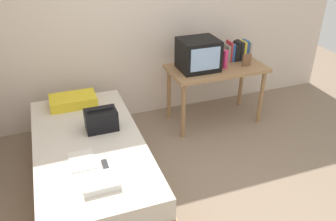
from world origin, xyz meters
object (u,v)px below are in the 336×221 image
at_px(handbag, 101,120).
at_px(magazine, 82,160).
at_px(bed, 91,163).
at_px(folded_towel, 100,182).
at_px(picture_frame, 247,60).
at_px(pillow, 73,101).
at_px(water_bottle, 225,59).
at_px(book_row, 238,51).
at_px(tv, 198,55).
at_px(remote_dark, 105,166).
at_px(desk, 216,74).

height_order(handbag, magazine, handbag).
height_order(bed, folded_towel, folded_towel).
bearing_deg(bed, picture_frame, 17.22).
bearing_deg(handbag, pillow, 108.79).
relative_size(water_bottle, magazine, 0.75).
bearing_deg(book_row, picture_frame, -91.93).
bearing_deg(tv, handbag, -155.85).
distance_m(handbag, remote_dark, 0.60).
bearing_deg(water_bottle, magazine, -152.84).
bearing_deg(magazine, picture_frame, 23.17).
distance_m(book_row, remote_dark, 2.34).
relative_size(magazine, remote_dark, 1.86).
xyz_separation_m(water_bottle, handbag, (-1.57, -0.49, -0.23)).
bearing_deg(bed, remote_dark, -79.94).
height_order(tv, book_row, tv).
xyz_separation_m(picture_frame, folded_towel, (-2.00, -1.25, -0.27)).
height_order(magazine, folded_towel, folded_towel).
bearing_deg(tv, water_bottle, -12.46).
distance_m(picture_frame, handbag, 1.90).
relative_size(book_row, pillow, 0.65).
bearing_deg(bed, book_row, 23.03).
distance_m(water_bottle, magazine, 2.08).
height_order(tv, picture_frame, tv).
bearing_deg(water_bottle, bed, -159.14).
bearing_deg(picture_frame, handbag, -166.19).
bearing_deg(remote_dark, tv, 40.77).
bearing_deg(book_row, tv, -168.23).
bearing_deg(picture_frame, desk, 163.83).
bearing_deg(tv, remote_dark, -139.23).
xyz_separation_m(desk, magazine, (-1.75, -1.00, -0.13)).
distance_m(desk, magazine, 2.02).
bearing_deg(magazine, remote_dark, -40.55).
height_order(picture_frame, remote_dark, picture_frame).
height_order(desk, magazine, desk).
bearing_deg(pillow, book_row, 2.67).
xyz_separation_m(desk, picture_frame, (0.34, -0.10, 0.17)).
relative_size(tv, folded_towel, 1.57).
distance_m(picture_frame, folded_towel, 2.37).
xyz_separation_m(bed, pillow, (-0.04, 0.76, 0.31)).
bearing_deg(handbag, magazine, -119.76).
relative_size(tv, magazine, 1.52).
relative_size(desk, picture_frame, 7.80).
bearing_deg(picture_frame, book_row, 88.07).
height_order(pillow, handbag, handbag).
xyz_separation_m(picture_frame, magazine, (-2.09, -0.90, -0.30)).
bearing_deg(folded_towel, magazine, 105.05).
xyz_separation_m(water_bottle, folded_towel, (-1.73, -1.29, -0.31)).
bearing_deg(pillow, magazine, -92.94).
height_order(picture_frame, pillow, picture_frame).
height_order(bed, book_row, book_row).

